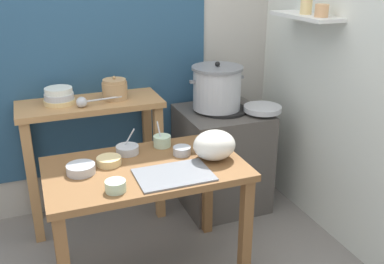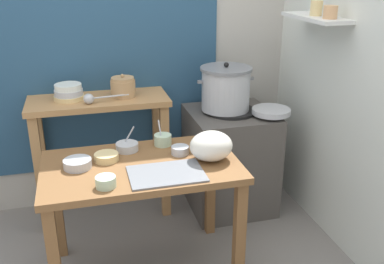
{
  "view_description": "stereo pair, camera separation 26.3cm",
  "coord_description": "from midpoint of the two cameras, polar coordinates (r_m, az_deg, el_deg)",
  "views": [
    {
      "loc": [
        -0.48,
        -2.04,
        1.78
      ],
      "look_at": [
        0.4,
        0.25,
        0.82
      ],
      "focal_mm": 40.81,
      "sensor_mm": 36.0,
      "label": 1
    },
    {
      "loc": [
        -0.23,
        -2.12,
        1.78
      ],
      "look_at": [
        0.4,
        0.25,
        0.82
      ],
      "focal_mm": 40.81,
      "sensor_mm": 36.0,
      "label": 2
    }
  ],
  "objects": [
    {
      "name": "clay_pot",
      "position": [
        3.05,
        -12.52,
        5.44
      ],
      "size": [
        0.17,
        0.17,
        0.16
      ],
      "color": "tan",
      "rests_on": "back_shelf_table"
    },
    {
      "name": "ladle",
      "position": [
        2.93,
        -16.5,
        3.75
      ],
      "size": [
        0.3,
        0.07,
        0.07
      ],
      "color": "#B7BABF",
      "rests_on": "back_shelf_table"
    },
    {
      "name": "prep_bowl_0",
      "position": [
        2.68,
        -6.73,
        -1.18
      ],
      "size": [
        0.11,
        0.11,
        0.15
      ],
      "color": "#B7D1AD",
      "rests_on": "prep_table"
    },
    {
      "name": "prep_bowl_5",
      "position": [
        2.51,
        -13.79,
        -3.71
      ],
      "size": [
        0.14,
        0.14,
        0.04
      ],
      "color": "#E5C684",
      "rests_on": "prep_table"
    },
    {
      "name": "back_shelf_table",
      "position": [
        3.12,
        -15.26,
        -0.04
      ],
      "size": [
        0.96,
        0.4,
        0.9
      ],
      "color": "#B27F4C",
      "rests_on": "ground"
    },
    {
      "name": "prep_bowl_2",
      "position": [
        2.62,
        -11.31,
        -2.27
      ],
      "size": [
        0.13,
        0.13,
        0.15
      ],
      "color": "#B7BABF",
      "rests_on": "prep_table"
    },
    {
      "name": "bowl_stack_enamel",
      "position": [
        3.05,
        -19.38,
        4.4
      ],
      "size": [
        0.2,
        0.2,
        0.11
      ],
      "color": "#E5C684",
      "rests_on": "back_shelf_table"
    },
    {
      "name": "serving_tray",
      "position": [
        2.33,
        -5.65,
        -5.67
      ],
      "size": [
        0.4,
        0.28,
        0.01
      ],
      "primitive_type": "cube",
      "color": "slate",
      "rests_on": "prep_table"
    },
    {
      "name": "wall_back",
      "position": [
        3.24,
        -13.41,
        12.38
      ],
      "size": [
        4.4,
        0.12,
        2.6
      ],
      "color": "#B2ADA3",
      "rests_on": "ground"
    },
    {
      "name": "prep_bowl_1",
      "position": [
        2.56,
        -4.27,
        -2.47
      ],
      "size": [
        0.1,
        0.1,
        0.05
      ],
      "color": "#B7BABF",
      "rests_on": "prep_table"
    },
    {
      "name": "stove_block",
      "position": [
        3.33,
        1.6,
        -3.44
      ],
      "size": [
        0.6,
        0.61,
        0.78
      ],
      "color": "#4C4742",
      "rests_on": "ground"
    },
    {
      "name": "wall_right",
      "position": [
        2.92,
        16.55,
        11.07
      ],
      "size": [
        0.3,
        3.2,
        2.6
      ],
      "color": "silver",
      "rests_on": "ground"
    },
    {
      "name": "plastic_bag",
      "position": [
        2.48,
        -0.09,
        -1.79
      ],
      "size": [
        0.25,
        0.22,
        0.17
      ],
      "primitive_type": "ellipsoid",
      "color": "silver",
      "rests_on": "prep_table"
    },
    {
      "name": "prep_table",
      "position": [
        2.51,
        -9.07,
        -6.74
      ],
      "size": [
        1.1,
        0.66,
        0.72
      ],
      "color": "brown",
      "rests_on": "ground"
    },
    {
      "name": "steamer_pot",
      "position": [
        3.14,
        0.88,
        5.79
      ],
      "size": [
        0.42,
        0.37,
        0.35
      ],
      "color": "#B7BABF",
      "rests_on": "stove_block"
    },
    {
      "name": "prep_bowl_3",
      "position": [
        2.45,
        -17.35,
        -4.65
      ],
      "size": [
        0.15,
        0.15,
        0.05
      ],
      "color": "#B7BABF",
      "rests_on": "prep_table"
    },
    {
      "name": "wide_pan",
      "position": [
        3.14,
        6.85,
        3.02
      ],
      "size": [
        0.27,
        0.27,
        0.04
      ],
      "primitive_type": "cylinder",
      "color": "#B7BABF",
      "rests_on": "stove_block"
    },
    {
      "name": "prep_bowl_4",
      "position": [
        2.22,
        -13.36,
        -6.91
      ],
      "size": [
        0.1,
        0.1,
        0.06
      ],
      "color": "#B7D1AD",
      "rests_on": "prep_table"
    }
  ]
}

